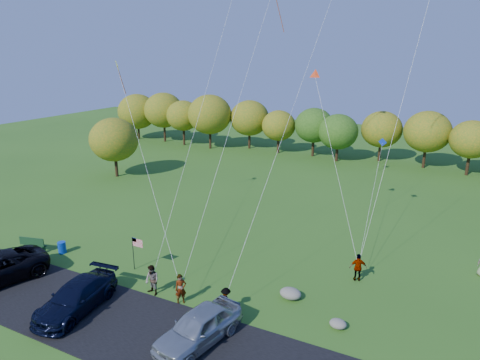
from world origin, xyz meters
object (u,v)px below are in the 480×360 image
(minivan_navy, at_px, (76,297))
(flyer_c, at_px, (226,300))
(flyer_a, at_px, (181,289))
(minivan_silver, at_px, (199,327))
(flyer_b, at_px, (152,280))
(flyer_d, at_px, (358,267))
(park_bench, at_px, (33,244))
(trash_barrel, at_px, (62,247))

(minivan_navy, relative_size, flyer_c, 3.65)
(minivan_navy, relative_size, flyer_a, 3.03)
(flyer_c, bearing_deg, minivan_silver, 105.42)
(flyer_b, relative_size, flyer_d, 1.02)
(flyer_a, distance_m, flyer_b, 2.07)
(minivan_silver, height_order, park_bench, minivan_silver)
(flyer_b, relative_size, trash_barrel, 2.22)
(minivan_silver, distance_m, flyer_a, 3.87)
(flyer_a, xyz_separation_m, park_bench, (-13.59, 0.74, -0.32))
(park_bench, height_order, trash_barrel, park_bench)
(flyer_d, bearing_deg, minivan_silver, 38.35)
(park_bench, relative_size, trash_barrel, 2.32)
(flyer_c, height_order, flyer_d, flyer_d)
(flyer_c, bearing_deg, minivan_navy, 39.98)
(flyer_a, distance_m, trash_barrel, 11.60)
(minivan_silver, height_order, flyer_d, flyer_d)
(flyer_a, xyz_separation_m, flyer_b, (-2.07, 0.00, 0.03))
(minivan_navy, xyz_separation_m, park_bench, (-8.78, 4.06, -0.27))
(flyer_a, bearing_deg, flyer_d, -8.42)
(flyer_c, distance_m, park_bench, 16.39)
(flyer_b, height_order, flyer_c, flyer_b)
(flyer_b, distance_m, flyer_d, 12.95)
(minivan_navy, height_order, flyer_a, flyer_a)
(minivan_silver, distance_m, trash_barrel, 14.94)
(trash_barrel, bearing_deg, flyer_a, -7.45)
(minivan_silver, bearing_deg, flyer_c, 102.63)
(park_bench, bearing_deg, flyer_c, -15.33)
(minivan_navy, bearing_deg, minivan_silver, -1.19)
(flyer_b, height_order, flyer_d, flyer_b)
(minivan_silver, xyz_separation_m, flyer_a, (-2.86, 2.61, -0.02))
(park_bench, bearing_deg, minivan_silver, -25.49)
(flyer_b, relative_size, park_bench, 0.96)
(flyer_a, bearing_deg, minivan_navy, 166.18)
(flyer_b, height_order, park_bench, flyer_b)
(minivan_navy, distance_m, flyer_b, 4.31)
(flyer_c, xyz_separation_m, park_bench, (-16.39, 0.38, -0.17))
(minivan_silver, xyz_separation_m, flyer_c, (-0.07, 2.97, -0.18))
(flyer_d, relative_size, park_bench, 0.94)
(flyer_d, xyz_separation_m, park_bench, (-22.24, -6.53, -0.33))
(minivan_navy, distance_m, park_bench, 9.68)
(flyer_d, xyz_separation_m, trash_barrel, (-20.14, -5.76, -0.50))
(trash_barrel, bearing_deg, flyer_b, -9.06)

